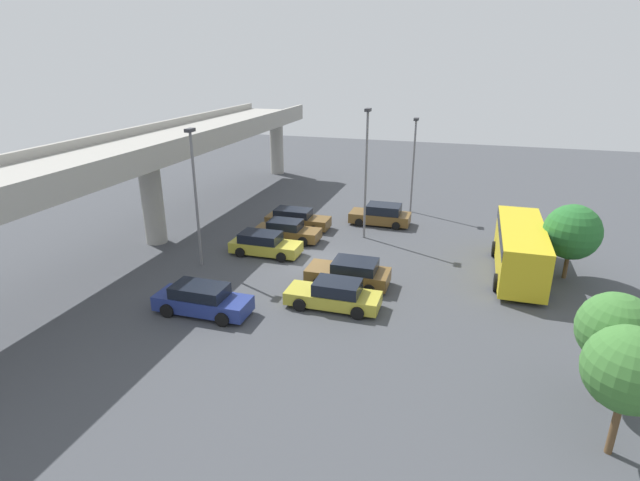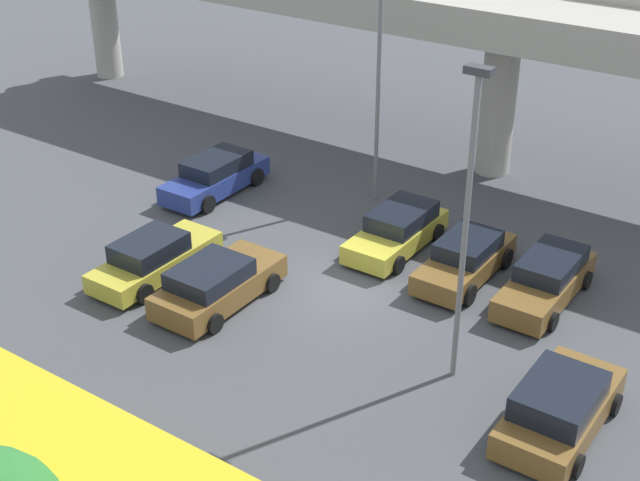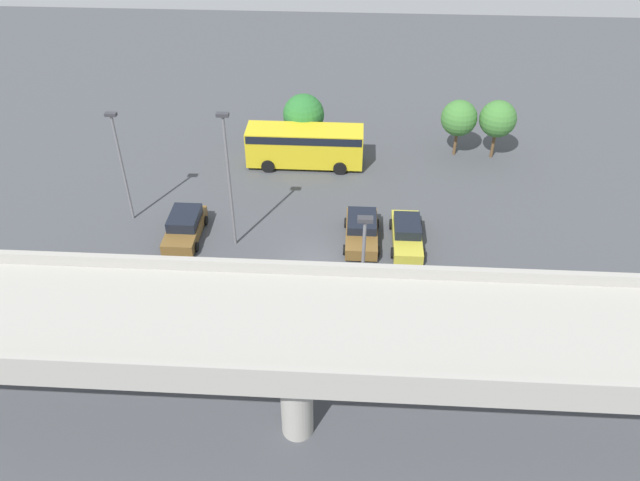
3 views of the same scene
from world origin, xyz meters
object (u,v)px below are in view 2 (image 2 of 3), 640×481
at_px(parked_car_1, 154,258).
at_px(lamp_post_near_aisle, 378,79).
at_px(parked_car_6, 560,407).
at_px(lamp_post_by_overpass, 467,210).
at_px(parked_car_4, 465,259).
at_px(parked_car_3, 398,230).
at_px(parked_car_0, 216,176).
at_px(parked_car_2, 217,284).
at_px(parked_car_5, 546,280).

xyz_separation_m(parked_car_1, lamp_post_near_aisle, (2.95, 9.38, 4.20)).
bearing_deg(parked_car_6, lamp_post_by_overpass, 79.52).
bearing_deg(parked_car_4, parked_car_6, 44.01).
bearing_deg(lamp_post_by_overpass, parked_car_3, 132.32).
distance_m(parked_car_0, parked_car_4, 11.21).
xyz_separation_m(parked_car_3, parked_car_6, (8.38, -6.17, 0.04)).
relative_size(parked_car_0, parked_car_3, 1.07).
bearing_deg(parked_car_2, lamp_post_near_aisle, -0.56).
height_order(parked_car_3, parked_car_5, same).
xyz_separation_m(parked_car_4, lamp_post_by_overpass, (2.16, -5.06, 4.52)).
relative_size(parked_car_1, parked_car_2, 1.05).
bearing_deg(parked_car_0, parked_car_1, 22.49).
xyz_separation_m(parked_car_3, lamp_post_near_aisle, (-2.80, 3.05, 4.19)).
bearing_deg(parked_car_3, lamp_post_near_aisle, -137.50).
height_order(parked_car_0, parked_car_1, parked_car_0).
relative_size(parked_car_4, lamp_post_near_aisle, 0.55).
height_order(parked_car_0, parked_car_5, parked_car_0).
relative_size(parked_car_2, lamp_post_by_overpass, 0.52).
relative_size(parked_car_0, parked_car_6, 1.07).
xyz_separation_m(parked_car_2, parked_car_4, (5.79, 5.94, -0.02)).
height_order(parked_car_5, lamp_post_near_aisle, lamp_post_near_aisle).
distance_m(parked_car_0, parked_car_5, 13.95).
height_order(parked_car_6, lamp_post_by_overpass, lamp_post_by_overpass).
bearing_deg(parked_car_5, lamp_post_near_aisle, -111.37).
bearing_deg(parked_car_0, parked_car_4, 88.19).
relative_size(parked_car_3, parked_car_5, 0.96).
distance_m(parked_car_5, lamp_post_near_aisle, 9.99).
bearing_deg(lamp_post_near_aisle, parked_car_6, -39.53).
bearing_deg(parked_car_5, parked_car_6, 24.78).
relative_size(parked_car_5, lamp_post_by_overpass, 0.53).
distance_m(parked_car_1, parked_car_3, 8.54).
bearing_deg(lamp_post_by_overpass, parked_car_0, 157.94).
xyz_separation_m(parked_car_6, lamp_post_near_aisle, (-11.18, 9.22, 4.14)).
bearing_deg(parked_car_6, parked_car_1, 90.62).
xyz_separation_m(parked_car_1, lamp_post_by_overpass, (10.80, 0.77, 4.52)).
height_order(parked_car_2, parked_car_6, parked_car_6).
xyz_separation_m(parked_car_1, parked_car_2, (2.85, -0.11, 0.03)).
bearing_deg(parked_car_3, lamp_post_by_overpass, 42.32).
height_order(parked_car_2, lamp_post_near_aisle, lamp_post_near_aisle).
height_order(parked_car_2, parked_car_4, parked_car_2).
height_order(parked_car_1, parked_car_2, parked_car_2).
xyz_separation_m(parked_car_0, lamp_post_near_aisle, (5.50, 3.20, 4.15)).
bearing_deg(parked_car_3, parked_car_4, 80.29).
relative_size(parked_car_4, lamp_post_by_overpass, 0.51).
relative_size(parked_car_5, lamp_post_near_aisle, 0.57).
relative_size(parked_car_1, lamp_post_near_aisle, 0.58).
bearing_deg(lamp_post_near_aisle, parked_car_4, -31.93).
height_order(parked_car_2, lamp_post_by_overpass, lamp_post_by_overpass).
bearing_deg(lamp_post_by_overpass, parked_car_6, -10.48).
distance_m(parked_car_4, parked_car_6, 7.89).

